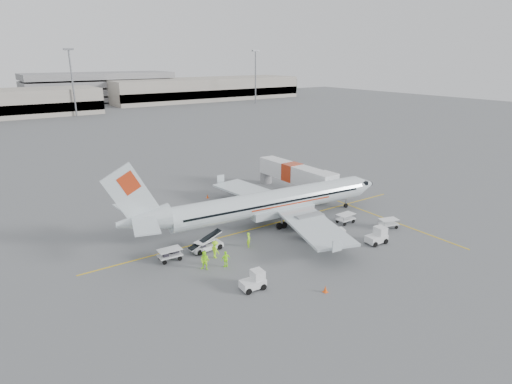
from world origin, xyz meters
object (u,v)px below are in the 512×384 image
Objects in this scene: belt_loader at (207,239)px; tug_fore at (376,236)px; aircraft at (273,186)px; jet_bridge at (292,178)px; tug_aft at (253,280)px; tug_mid at (336,236)px.

tug_fore is at bearing -31.18° from belt_loader.
aircraft reaches higher than belt_loader.
jet_bridge reaches higher than tug_aft.
tug_fore is (-4.10, -19.74, -1.32)m from jet_bridge.
aircraft is at bearing 120.98° from tug_fore.
aircraft is 13.27m from tug_fore.
tug_fore is at bearing -17.32° from tug_mid.
tug_mid is at bearing 17.03° from tug_aft.
belt_loader is 2.03× the size of tug_aft.
jet_bridge is 7.22× the size of tug_fore.
belt_loader is 2.16× the size of tug_mid.
tug_fore is 4.46m from tug_mid.
tug_fore is at bearing -103.53° from jet_bridge.
tug_fore is (5.80, -11.30, -3.86)m from aircraft.
tug_aft is (-10.91, -11.59, -3.92)m from aircraft.
aircraft is 9.75m from tug_mid.
jet_bridge reaches higher than tug_mid.
jet_bridge is 22.93m from belt_loader.
tug_fore reaches higher than tug_mid.
aircraft reaches higher than tug_aft.
tug_fore reaches higher than tug_aft.
aircraft is at bearing 9.95° from belt_loader.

